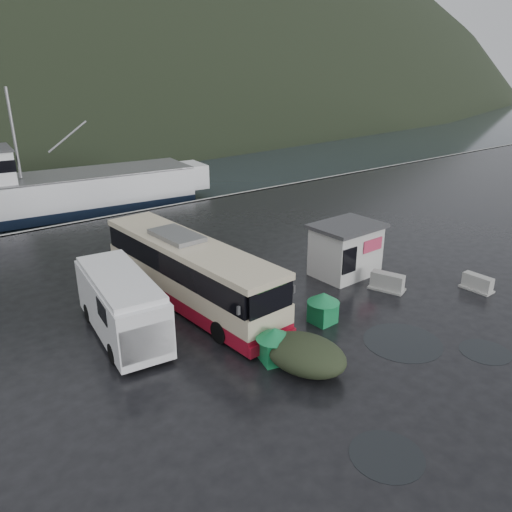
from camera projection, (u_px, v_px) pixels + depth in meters
ground at (257, 335)px, 20.41m from camera, size 160.00×160.00×0.00m
quay_edge at (86, 221)px, 35.28m from camera, size 160.00×0.60×1.50m
coach_bus at (191, 303)px, 23.16m from camera, size 3.55×11.49×3.20m
white_van at (125, 334)px, 20.47m from camera, size 2.88×6.55×2.65m
waste_bin_left at (274, 361)px, 18.63m from camera, size 1.22×1.22×1.39m
waste_bin_right at (322, 322)px, 21.42m from camera, size 1.06×1.06×1.39m
dome_tent at (305, 369)px, 18.14m from camera, size 2.99×3.62×1.23m
ticket_kiosk at (344, 274)px, 26.35m from camera, size 3.59×2.76×2.75m
jersey_barrier_a at (386, 289)px, 24.53m from camera, size 1.37×1.88×0.85m
jersey_barrier_b at (476, 290)px, 24.51m from camera, size 0.78×1.53×0.76m
fishing_trawler at (63, 197)px, 41.52m from camera, size 25.90×8.02×10.19m
puddles at (384, 320)px, 21.59m from camera, size 12.45×13.64×0.01m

